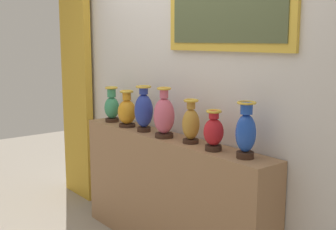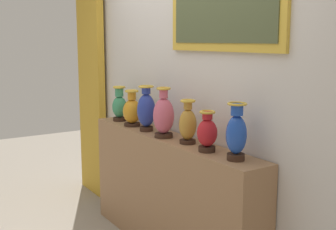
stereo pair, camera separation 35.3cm
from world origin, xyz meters
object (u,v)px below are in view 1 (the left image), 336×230
Objects in this scene: vase_jade at (112,106)px; vase_crimson at (214,132)px; vase_amber at (127,111)px; vase_rose at (164,116)px; vase_cobalt at (144,110)px; vase_ochre at (191,123)px; vase_sapphire at (246,132)px.

vase_jade is 1.40m from vase_crimson.
vase_amber is 0.56m from vase_rose.
vase_cobalt is (0.56, -0.02, 0.04)m from vase_jade.
vase_amber is 1.11m from vase_crimson.
vase_cobalt reaches higher than vase_amber.
vase_jade is 1.00× the size of vase_ochre.
vase_jade is 0.83× the size of vase_rose.
vase_sapphire reaches higher than vase_crimson.
vase_ochre is at bearing 3.17° from vase_cobalt.
vase_jade is at bearing 177.89° from vase_rose.
vase_amber is 0.98× the size of vase_ochre.
vase_amber is 0.27m from vase_cobalt.
vase_ochre is at bearing 0.43° from vase_jade.
vase_jade is 1.68m from vase_sapphire.
vase_crimson is 0.28m from vase_sapphire.
vase_sapphire is at bearing 4.59° from vase_crimson.
vase_jade is 0.86× the size of vase_cobalt.
vase_ochre is (0.28, 0.04, -0.03)m from vase_rose.
vase_cobalt is 1.12m from vase_sapphire.
vase_jade is at bearing 176.13° from vase_amber.
vase_jade is at bearing -179.57° from vase_ochre.
vase_crimson is at bearing 0.33° from vase_cobalt.
vase_amber is at bearing -178.06° from vase_ochre.
vase_cobalt is (0.27, -0.00, 0.04)m from vase_amber.
vase_cobalt reaches higher than vase_ochre.
vase_crimson is (1.11, 0.00, -0.01)m from vase_amber.
vase_amber is 1.39m from vase_sapphire.
vase_amber is at bearing -179.92° from vase_crimson.
vase_sapphire is at bearing 0.99° from vase_amber.
vase_cobalt is at bearing -0.70° from vase_amber.
vase_rose is 0.55m from vase_crimson.
vase_rose reaches higher than vase_crimson.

